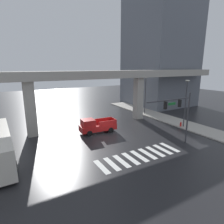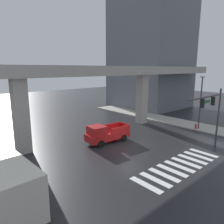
% 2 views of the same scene
% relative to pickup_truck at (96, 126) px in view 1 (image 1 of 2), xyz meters
% --- Properties ---
extents(ground_plane, '(120.00, 120.00, 0.00)m').
position_rel_pickup_truck_xyz_m(ground_plane, '(0.90, -2.83, -0.99)').
color(ground_plane, '#232326').
extents(crosswalk_stripes, '(9.35, 2.80, 0.01)m').
position_rel_pickup_truck_xyz_m(crosswalk_stripes, '(0.90, -8.75, -0.98)').
color(crosswalk_stripes, silver).
rests_on(crosswalk_stripes, ground).
extents(elevated_overpass, '(52.83, 2.42, 8.51)m').
position_rel_pickup_truck_xyz_m(elevated_overpass, '(0.90, 3.19, 6.33)').
color(elevated_overpass, '#ADA89E').
rests_on(elevated_overpass, ground).
extents(office_building, '(13.03, 14.21, 42.24)m').
position_rel_pickup_truck_xyz_m(office_building, '(22.47, 12.01, 20.13)').
color(office_building, slate).
rests_on(office_building, ground).
extents(sidewalk_east, '(4.00, 36.00, 0.15)m').
position_rel_pickup_truck_xyz_m(sidewalk_east, '(13.95, -0.83, -0.91)').
color(sidewalk_east, '#ADA89E').
rests_on(sidewalk_east, ground).
extents(pickup_truck, '(5.22, 2.35, 2.08)m').
position_rel_pickup_truck_xyz_m(pickup_truck, '(0.00, 0.00, 0.00)').
color(pickup_truck, red).
rests_on(pickup_truck, ground).
extents(traffic_signal_mast, '(6.49, 0.32, 6.20)m').
position_rel_pickup_truck_xyz_m(traffic_signal_mast, '(6.35, -8.69, 3.40)').
color(traffic_signal_mast, '#38383D').
rests_on(traffic_signal_mast, ground).
extents(street_lamp_near_corner, '(0.44, 0.70, 7.24)m').
position_rel_pickup_truck_xyz_m(street_lamp_near_corner, '(12.75, -4.43, 3.57)').
color(street_lamp_near_corner, '#38383D').
rests_on(street_lamp_near_corner, ground).
extents(street_lamp_mid_block, '(0.44, 0.70, 7.24)m').
position_rel_pickup_truck_xyz_m(street_lamp_mid_block, '(12.75, 4.92, 3.57)').
color(street_lamp_mid_block, '#38383D').
rests_on(street_lamp_mid_block, ground).
extents(fire_hydrant, '(0.24, 0.24, 0.85)m').
position_rel_pickup_truck_xyz_m(fire_hydrant, '(12.35, -4.26, -0.56)').
color(fire_hydrant, red).
rests_on(fire_hydrant, ground).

